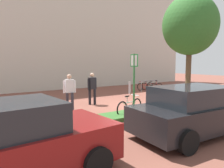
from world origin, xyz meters
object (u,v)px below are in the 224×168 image
at_px(bike_at_sign, 130,107).
at_px(person_shirt_blue, 70,90).
at_px(tree_sidewalk, 190,25).
at_px(bike_rack_cluster, 149,86).
at_px(car_black_suv, 195,111).
at_px(person_suited_navy, 92,87).
at_px(parking_sign_post, 134,76).
at_px(bollard_steel, 130,88).
at_px(car_maroon_wagon, 1,145).

bearing_deg(bike_at_sign, person_shirt_blue, 127.98).
bearing_deg(tree_sidewalk, bike_rack_cluster, 65.63).
xyz_separation_m(tree_sidewalk, car_black_suv, (-3.83, -3.12, -3.44)).
bearing_deg(person_suited_navy, car_black_suv, -86.28).
bearing_deg(parking_sign_post, bike_at_sign, 99.83).
bearing_deg(bollard_steel, tree_sidewalk, -89.16).
bearing_deg(bollard_steel, bike_at_sign, -128.72).
bearing_deg(bike_at_sign, bike_rack_cluster, 40.25).
xyz_separation_m(parking_sign_post, car_maroon_wagon, (-5.35, -2.64, -0.96)).
bearing_deg(person_shirt_blue, bike_rack_cluster, 20.67).
height_order(parking_sign_post, bollard_steel, parking_sign_post).
bearing_deg(bollard_steel, bike_rack_cluster, 13.49).
bearing_deg(car_black_suv, parking_sign_post, 91.19).
relative_size(bollard_steel, car_black_suv, 0.20).
distance_m(bollard_steel, person_shirt_blue, 6.22).
bearing_deg(car_maroon_wagon, bollard_steel, 39.92).
bearing_deg(bike_at_sign, person_suited_navy, 95.81).
bearing_deg(parking_sign_post, car_black_suv, -88.81).
relative_size(tree_sidewalk, person_suited_navy, 3.36).
xyz_separation_m(tree_sidewalk, bike_rack_cluster, (2.48, 5.47, -3.85)).
bearing_deg(car_maroon_wagon, bike_rack_cluster, 35.26).
bearing_deg(tree_sidewalk, car_black_suv, -140.86).
relative_size(bike_rack_cluster, car_black_suv, 0.48).
bearing_deg(car_maroon_wagon, person_shirt_blue, 55.99).
xyz_separation_m(parking_sign_post, bollard_steel, (3.82, 5.04, -1.26)).
bearing_deg(bike_rack_cluster, tree_sidewalk, -114.37).
height_order(bike_rack_cluster, bollard_steel, bollard_steel).
xyz_separation_m(person_suited_navy, car_maroon_wagon, (-5.02, -5.73, -0.23)).
bearing_deg(car_black_suv, bike_at_sign, 91.81).
bearing_deg(bollard_steel, car_maroon_wagon, -140.08).
relative_size(bike_rack_cluster, person_shirt_blue, 1.22).
bearing_deg(tree_sidewalk, bollard_steel, 90.84).
height_order(person_shirt_blue, car_maroon_wagon, person_shirt_blue).
distance_m(tree_sidewalk, person_shirt_blue, 7.00).
bearing_deg(bollard_steel, car_black_suv, -115.23).
xyz_separation_m(person_shirt_blue, car_maroon_wagon, (-3.50, -5.19, -0.23)).
height_order(parking_sign_post, bike_at_sign, parking_sign_post).
bearing_deg(parking_sign_post, bike_rack_cluster, 41.58).
height_order(person_suited_navy, car_black_suv, person_suited_navy).
relative_size(parking_sign_post, car_black_suv, 0.60).
height_order(bike_at_sign, bike_rack_cluster, bike_at_sign).
height_order(car_maroon_wagon, car_black_suv, same).
distance_m(bike_at_sign, person_suited_navy, 2.95).
relative_size(bike_rack_cluster, person_suited_navy, 1.22).
height_order(parking_sign_post, person_suited_navy, parking_sign_post).
distance_m(parking_sign_post, person_shirt_blue, 3.24).
height_order(bike_at_sign, person_suited_navy, person_suited_navy).
bearing_deg(bike_at_sign, tree_sidewalk, -0.67).
xyz_separation_m(person_suited_navy, car_black_suv, (0.39, -6.03, -0.23)).
relative_size(bike_at_sign, car_black_suv, 0.38).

